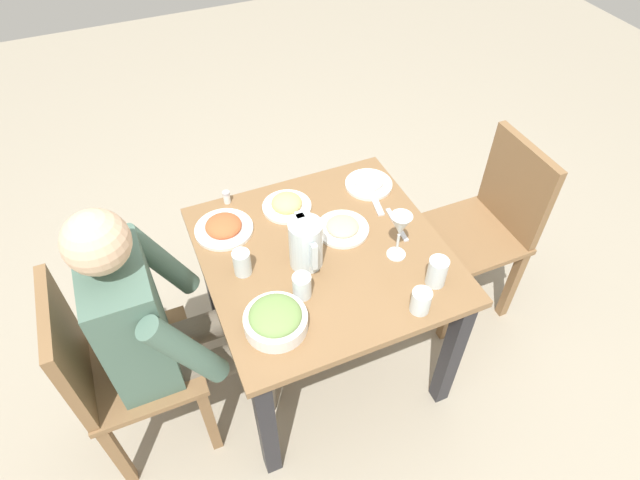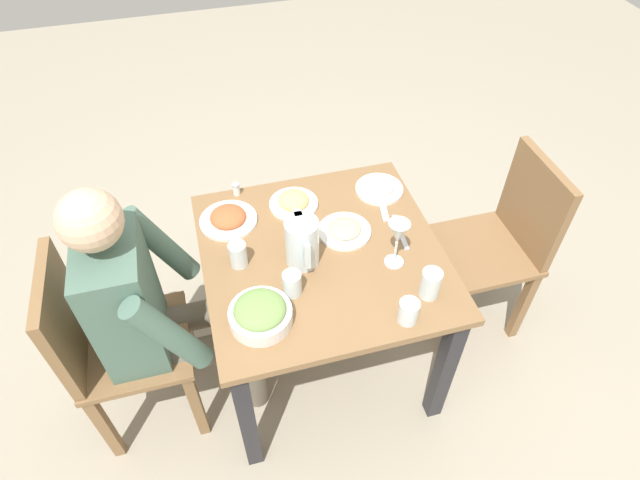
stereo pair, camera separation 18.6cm
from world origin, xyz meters
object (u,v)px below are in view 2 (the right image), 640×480
object	(u,v)px
salad_bowl	(260,313)
plate_fries	(294,202)
plate_rice_curry	(228,218)
water_glass_far_left	(431,284)
water_pitcher	(302,242)
water_glass_by_pitcher	(238,255)
wine_glass	(398,235)
salt_shaker	(236,189)
plate_beans	(345,230)
water_glass_near_left	(292,284)
plate_yoghurt	(379,187)
chair_near	(108,342)
diner_near	(157,306)
dining_table	(322,273)
water_glass_center	(409,311)
chair_far	(502,239)

from	to	relation	value
salad_bowl	plate_fries	bearing A→B (deg)	155.97
plate_rice_curry	water_glass_far_left	size ratio (longest dim) A/B	2.01
water_pitcher	water_glass_by_pitcher	bearing A→B (deg)	-101.39
water_pitcher	wine_glass	distance (m)	0.33
plate_rice_curry	salt_shaker	bearing A→B (deg)	159.55
plate_beans	water_glass_near_left	bearing A→B (deg)	-48.35
wine_glass	water_glass_near_left	bearing A→B (deg)	-84.59
salt_shaker	water_glass_near_left	bearing A→B (deg)	10.54
plate_yoghurt	chair_near	bearing A→B (deg)	-74.37
water_glass_by_pitcher	water_glass_near_left	bearing A→B (deg)	41.27
chair_near	water_glass_near_left	world-z (taller)	chair_near
chair_near	plate_fries	xyz separation A→B (m)	(-0.32, 0.77, 0.22)
diner_near	water_glass_near_left	world-z (taller)	diner_near
wine_glass	salt_shaker	world-z (taller)	wine_glass
salad_bowl	wine_glass	xyz separation A→B (m)	(-0.13, 0.51, 0.10)
salt_shaker	diner_near	bearing A→B (deg)	-38.73
water_pitcher	salad_bowl	world-z (taller)	water_pitcher
dining_table	salt_shaker	distance (m)	0.50
water_glass_far_left	wine_glass	size ratio (longest dim) A/B	0.57
water_pitcher	water_glass_center	distance (m)	0.44
diner_near	plate_rice_curry	xyz separation A→B (m)	(-0.30, 0.30, 0.07)
diner_near	water_glass_far_left	bearing A→B (deg)	75.35
plate_beans	water_glass_center	world-z (taller)	water_glass_center
chair_far	chair_near	bearing A→B (deg)	-86.73
salad_bowl	plate_yoghurt	bearing A→B (deg)	130.97
diner_near	plate_rice_curry	distance (m)	0.43
plate_yoghurt	water_glass_far_left	xyz separation A→B (m)	(0.56, -0.02, 0.04)
plate_beans	plate_fries	xyz separation A→B (m)	(-0.20, -0.15, 0.01)
chair_near	chair_far	xyz separation A→B (m)	(-0.09, 1.63, 0.00)
dining_table	water_pitcher	distance (m)	0.23
water_glass_far_left	plate_rice_curry	bearing A→B (deg)	-131.37
dining_table	water_pitcher	size ratio (longest dim) A/B	4.59
chair_far	plate_fries	size ratio (longest dim) A/B	4.54
plate_rice_curry	water_glass_center	bearing A→B (deg)	38.99
water_pitcher	plate_yoghurt	distance (m)	0.50
chair_near	water_pitcher	size ratio (longest dim) A/B	4.67
chair_far	water_glass_near_left	size ratio (longest dim) A/B	9.74
wine_glass	water_glass_by_pitcher	bearing A→B (deg)	-104.55
diner_near	chair_near	bearing A→B (deg)	-90.00
water_glass_by_pitcher	plate_yoghurt	bearing A→B (deg)	111.82
water_glass_near_left	water_glass_far_left	distance (m)	0.46
salad_bowl	plate_yoghurt	xyz separation A→B (m)	(-0.52, 0.59, -0.02)
plate_yoghurt	wine_glass	size ratio (longest dim) A/B	1.00
chair_far	water_glass_far_left	xyz separation A→B (m)	(0.33, -0.52, 0.26)
water_pitcher	plate_beans	world-z (taller)	water_pitcher
water_pitcher	plate_yoghurt	world-z (taller)	water_pitcher
dining_table	water_pitcher	bearing A→B (deg)	-73.63
water_glass_by_pitcher	salt_shaker	bearing A→B (deg)	172.34
plate_yoghurt	water_glass_near_left	xyz separation A→B (m)	(0.43, -0.47, 0.03)
dining_table	wine_glass	world-z (taller)	wine_glass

